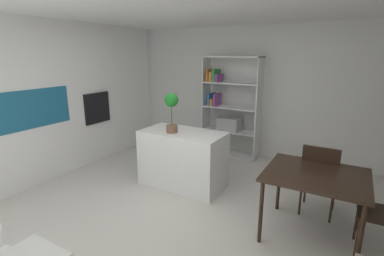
# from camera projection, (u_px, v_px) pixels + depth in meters

# --- Properties ---
(ground_plane) EXTENTS (8.44, 8.44, 0.00)m
(ground_plane) POSITION_uv_depth(u_px,v_px,m) (169.00, 217.00, 3.67)
(ground_plane) COLOR beige
(back_partition) EXTENTS (6.15, 0.06, 2.58)m
(back_partition) POSITION_uv_depth(u_px,v_px,m) (248.00, 92.00, 5.77)
(back_partition) COLOR silver
(back_partition) RESTS_ON ground_plane
(tall_cabinet_run_left) EXTENTS (0.67, 5.28, 2.58)m
(tall_cabinet_run_left) POSITION_uv_depth(u_px,v_px,m) (32.00, 101.00, 4.64)
(tall_cabinet_run_left) COLOR white
(tall_cabinet_run_left) RESTS_ON ground_plane
(cabinet_niche_splashback) EXTENTS (0.01, 1.14, 0.59)m
(cabinet_niche_splashback) POSITION_uv_depth(u_px,v_px,m) (36.00, 109.00, 4.37)
(cabinet_niche_splashback) COLOR #1E6084
(cabinet_niche_splashback) RESTS_ON ground_plane
(built_in_oven) EXTENTS (0.06, 0.57, 0.57)m
(built_in_oven) POSITION_uv_depth(u_px,v_px,m) (97.00, 108.00, 5.39)
(built_in_oven) COLOR black
(built_in_oven) RESTS_ON ground_plane
(kitchen_island) EXTENTS (1.29, 0.69, 0.88)m
(kitchen_island) POSITION_uv_depth(u_px,v_px,m) (183.00, 159.00, 4.48)
(kitchen_island) COLOR white
(kitchen_island) RESTS_ON ground_plane
(potted_plant_on_island) EXTENTS (0.21, 0.21, 0.60)m
(potted_plant_on_island) POSITION_uv_depth(u_px,v_px,m) (172.00, 108.00, 4.23)
(potted_plant_on_island) COLOR brown
(potted_plant_on_island) RESTS_ON kitchen_island
(open_bookshelf) EXTENTS (1.15, 0.38, 1.99)m
(open_bookshelf) POSITION_uv_depth(u_px,v_px,m) (228.00, 108.00, 5.75)
(open_bookshelf) COLOR white
(open_bookshelf) RESTS_ON ground_plane
(dining_table) EXTENTS (1.06, 0.93, 0.77)m
(dining_table) POSITION_uv_depth(u_px,v_px,m) (316.00, 180.00, 3.13)
(dining_table) COLOR black
(dining_table) RESTS_ON ground_plane
(dining_chair_far) EXTENTS (0.43, 0.43, 0.96)m
(dining_chair_far) POSITION_uv_depth(u_px,v_px,m) (320.00, 175.00, 3.56)
(dining_chair_far) COLOR black
(dining_chair_far) RESTS_ON ground_plane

